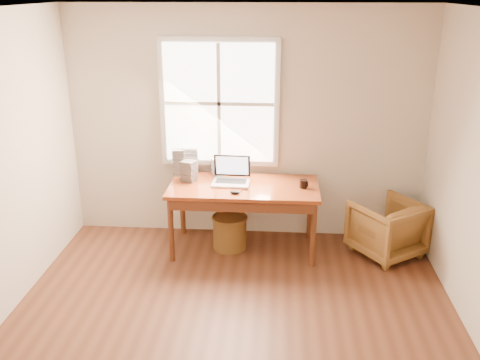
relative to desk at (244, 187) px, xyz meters
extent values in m
cube|color=brown|center=(0.00, -1.80, -0.74)|extent=(4.00, 4.50, 0.02)
cube|color=white|center=(0.00, -1.80, 1.88)|extent=(4.00, 4.50, 0.02)
cube|color=beige|center=(0.00, 0.46, 0.57)|extent=(4.00, 0.02, 2.60)
cube|color=silver|center=(-0.30, 0.42, 0.82)|extent=(1.32, 0.05, 1.42)
cube|color=white|center=(-0.30, 0.39, 0.82)|extent=(1.20, 0.02, 1.30)
cube|color=silver|center=(-0.30, 0.38, 0.82)|extent=(0.04, 0.02, 1.30)
cube|color=silver|center=(-0.30, 0.38, 0.82)|extent=(1.20, 0.02, 0.04)
cube|color=brown|center=(0.00, 0.00, 0.00)|extent=(1.60, 0.80, 0.04)
imported|color=brown|center=(1.55, -0.01, -0.43)|extent=(0.92, 0.92, 0.61)
cylinder|color=brown|center=(-0.15, 0.00, -0.55)|extent=(0.42, 0.42, 0.37)
ellipsoid|color=black|center=(-0.07, -0.26, 0.04)|extent=(0.12, 0.09, 0.04)
cylinder|color=black|center=(0.63, -0.03, 0.06)|extent=(0.10, 0.10, 0.09)
cube|color=silver|center=(-0.63, 0.34, 0.18)|extent=(0.18, 0.17, 0.31)
cube|color=#26262B|center=(-0.61, 0.09, 0.13)|extent=(0.18, 0.18, 0.23)
cube|color=#989AA5|center=(-0.75, 0.28, 0.17)|extent=(0.14, 0.13, 0.30)
cube|color=silver|center=(-0.30, 0.33, 0.12)|extent=(0.19, 0.18, 0.19)
camera|label=1|loc=(0.36, -5.35, 2.03)|focal=40.00mm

